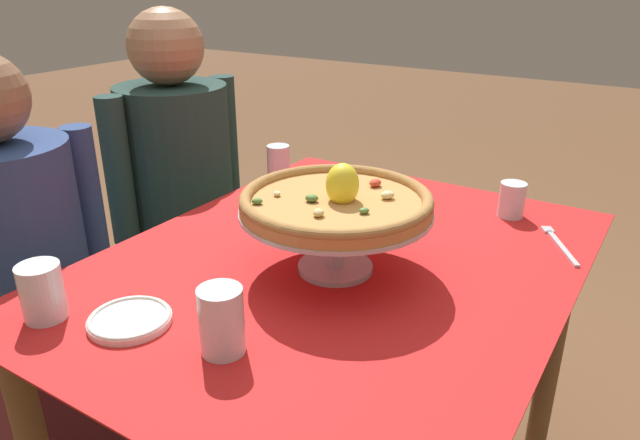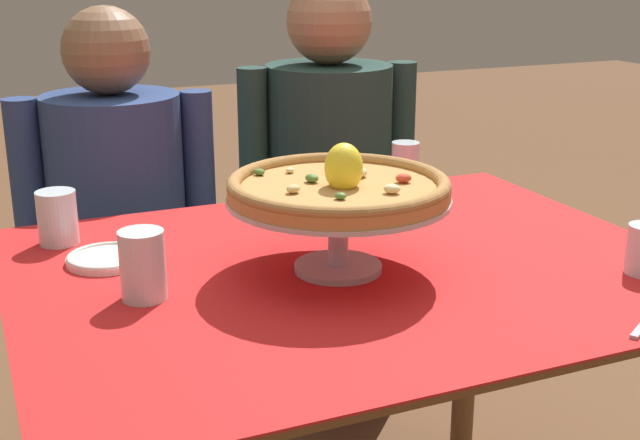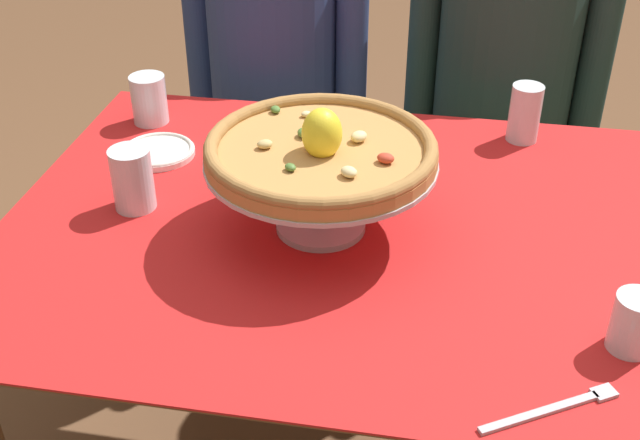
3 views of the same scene
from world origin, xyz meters
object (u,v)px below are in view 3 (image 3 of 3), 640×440
Objects in this scene: water_glass_back_left at (149,101)px; diner_right at (499,119)px; pizza at (321,149)px; diner_left at (276,119)px; side_plate at (158,151)px; water_glass_back_right at (524,116)px; water_glass_side_left at (133,183)px; pizza_stand at (321,176)px; water_glass_front_right at (633,326)px; dinner_fork at (557,408)px.

diner_right is (0.78, 0.44, -0.19)m from water_glass_back_left.
diner_left is (-0.26, 0.76, -0.33)m from pizza.
water_glass_back_right is at bearing 15.36° from side_plate.
diner_left is at bearing 108.72° from pizza.
water_glass_back_left is at bearing -114.16° from diner_left.
pizza reaches higher than water_glass_back_right.
water_glass_side_left reaches higher than water_glass_back_left.
water_glass_front_right is (0.49, -0.23, -0.07)m from pizza_stand.
pizza is at bearing -71.28° from diner_left.
diner_right is (0.68, 0.78, -0.19)m from water_glass_side_left.
water_glass_front_right is (0.94, -0.58, -0.01)m from water_glass_back_left.
dinner_fork is 1.17m from diner_right.
dinner_fork is at bearing -27.55° from water_glass_side_left.
pizza is 0.58m from water_glass_back_left.
water_glass_back_right is 1.04× the size of water_glass_side_left.
pizza reaches higher than pizza_stand.
pizza_stand reaches higher than water_glass_front_right.
pizza is 0.45m from side_plate.
water_glass_front_right is at bearing -26.60° from side_plate.
water_glass_back_left is at bearing 114.97° from side_plate.
dinner_fork is at bearing -37.33° from side_plate.
water_glass_back_left is 0.91m from diner_right.
water_glass_side_left reaches higher than water_glass_front_right.
water_glass_side_left reaches higher than dinner_fork.
pizza is 0.33× the size of diner_left.
side_plate is (-0.87, 0.44, -0.03)m from water_glass_front_right.
diner_right reaches higher than dinner_fork.
side_plate is 0.79× the size of dinner_fork.
side_plate is (-0.38, 0.21, -0.15)m from pizza.
water_glass_back_left is (-0.44, 0.35, -0.06)m from pizza_stand.
pizza_stand reaches higher than water_glass_side_left.
water_glass_side_left is at bearing 178.39° from pizza.
dinner_fork is (0.73, -0.38, -0.05)m from water_glass_side_left.
water_glass_front_right is 0.60× the size of side_plate.
side_plate is 0.13× the size of diner_left.
water_glass_back_right is (0.36, 0.41, -0.10)m from pizza.
water_glass_front_right is 0.48× the size of dinner_fork.
pizza_stand is 0.55m from dinner_fork.
pizza is at bearing -63.14° from pizza_stand.
water_glass_back_right is 0.81m from water_glass_side_left.
water_glass_back_right is 0.10× the size of diner_left.
pizza reaches higher than water_glass_front_right.
pizza_stand is 2.66× the size of side_plate.
water_glass_side_left is at bearing -96.78° from diner_left.
diner_right reaches higher than water_glass_back_right.
diner_right is at bearing 92.57° from dinner_fork.
water_glass_front_right is 0.08× the size of diner_left.
pizza_stand is 0.57m from water_glass_back_left.
water_glass_back_left is 0.36m from water_glass_side_left.
diner_right is at bearing 29.59° from water_glass_back_left.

